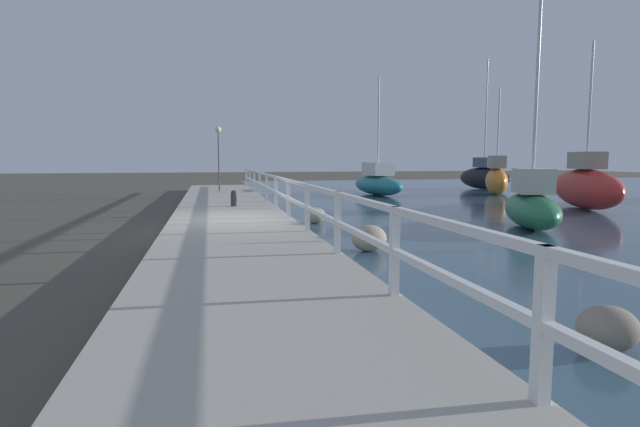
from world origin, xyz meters
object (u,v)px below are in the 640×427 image
Objects in this scene: sailboat_green at (531,205)px; dock_lamp at (218,141)px; sailboat_red at (585,186)px; sailboat_orange at (496,179)px; sailboat_black at (484,176)px; sailboat_teal at (378,183)px; mooring_bollard at (234,198)px.

dock_lamp is at bearing 145.25° from sailboat_green.
sailboat_red is 7.66m from sailboat_orange.
sailboat_orange is (-1.87, -4.43, 0.04)m from sailboat_black.
sailboat_teal is at bearing -169.44° from sailboat_black.
dock_lamp is 0.51× the size of sailboat_red.
sailboat_black is at bearing 89.43° from sailboat_orange.
dock_lamp is at bearing 179.84° from sailboat_black.
sailboat_orange is (0.90, 7.61, -0.01)m from sailboat_red.
sailboat_black is (16.54, 3.37, -1.99)m from dock_lamp.
dock_lamp is (-0.32, 8.04, 2.22)m from mooring_bollard.
sailboat_green is (8.30, -13.06, -2.15)m from dock_lamp.
mooring_bollard is at bearing -163.03° from sailboat_red.
mooring_bollard is 0.17× the size of dock_lamp.
sailboat_orange is (6.37, 12.00, 0.20)m from sailboat_green.
mooring_bollard is at bearing -131.79° from sailboat_orange.
sailboat_orange is at bearing 102.87° from sailboat_red.
sailboat_black is 4.81m from sailboat_orange.
sailboat_green reaches higher than mooring_bollard.
mooring_bollard is 11.32m from sailboat_teal.
sailboat_teal is 6.47m from sailboat_orange.
dock_lamp is at bearing 167.44° from sailboat_red.
sailboat_teal is (8.29, -0.00, -2.14)m from dock_lamp.
sailboat_green reaches higher than dock_lamp.
sailboat_red is 12.36m from sailboat_black.
sailboat_teal is at bearing 45.26° from mooring_bollard.
sailboat_black reaches higher than sailboat_green.
dock_lamp is 14.84m from sailboat_orange.
mooring_bollard is at bearing 170.64° from sailboat_green.
mooring_bollard is 0.07× the size of sailboat_black.
sailboat_black reaches higher than dock_lamp.
sailboat_green is 13.06m from sailboat_teal.
sailboat_red is 1.02× the size of sailboat_teal.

